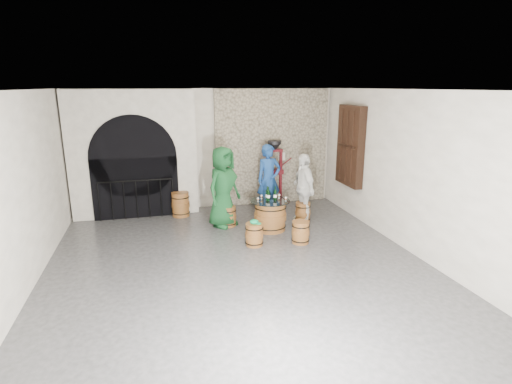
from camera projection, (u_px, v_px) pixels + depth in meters
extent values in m
plane|color=#313133|center=(240.00, 267.00, 7.41)|extent=(8.00, 8.00, 0.00)
plane|color=beige|center=(208.00, 150.00, 10.74)|extent=(8.00, 0.00, 8.00)
plane|color=beige|center=(341.00, 297.00, 3.26)|extent=(8.00, 0.00, 8.00)
plane|color=beige|center=(17.00, 197.00, 6.15)|extent=(0.00, 8.00, 8.00)
plane|color=beige|center=(412.00, 173.00, 7.85)|extent=(0.00, 8.00, 8.00)
plane|color=beige|center=(238.00, 90.00, 6.59)|extent=(8.00, 8.00, 0.00)
cube|color=#A0967F|center=(272.00, 147.00, 11.12)|extent=(3.20, 0.12, 3.18)
cube|color=beige|center=(134.00, 154.00, 10.05)|extent=(3.10, 0.50, 3.18)
cube|color=black|center=(136.00, 188.00, 10.01)|extent=(2.10, 0.03, 1.55)
cylinder|color=black|center=(134.00, 158.00, 9.81)|extent=(2.10, 0.03, 2.10)
cylinder|color=black|center=(135.00, 181.00, 9.90)|extent=(1.79, 0.04, 0.04)
cylinder|color=black|center=(99.00, 202.00, 9.81)|extent=(0.02, 0.02, 0.98)
cylinder|color=black|center=(112.00, 201.00, 9.88)|extent=(0.02, 0.02, 0.98)
cylinder|color=black|center=(124.00, 201.00, 9.95)|extent=(0.02, 0.02, 0.98)
cylinder|color=black|center=(137.00, 200.00, 10.03)|extent=(0.02, 0.02, 0.98)
cylinder|color=black|center=(149.00, 199.00, 10.10)|extent=(0.02, 0.02, 0.98)
cylinder|color=black|center=(161.00, 198.00, 10.17)|extent=(0.02, 0.02, 0.98)
cylinder|color=black|center=(173.00, 197.00, 10.24)|extent=(0.02, 0.02, 0.98)
cube|color=black|center=(350.00, 146.00, 10.01)|extent=(0.20, 1.10, 2.00)
cube|color=black|center=(349.00, 146.00, 10.00)|extent=(0.06, 0.88, 1.76)
cube|color=black|center=(350.00, 146.00, 10.01)|extent=(0.22, 0.92, 0.06)
cube|color=black|center=(355.00, 148.00, 9.74)|extent=(0.22, 0.06, 1.80)
cube|color=black|center=(350.00, 146.00, 10.01)|extent=(0.22, 0.06, 1.80)
cube|color=black|center=(344.00, 144.00, 10.28)|extent=(0.22, 0.06, 1.80)
cylinder|color=brown|center=(270.00, 216.00, 9.27)|extent=(0.70, 0.70, 0.67)
cylinder|color=brown|center=(270.00, 216.00, 9.27)|extent=(0.75, 0.75, 0.15)
torus|color=black|center=(270.00, 225.00, 9.33)|extent=(0.76, 0.76, 0.02)
torus|color=black|center=(270.00, 207.00, 9.21)|extent=(0.76, 0.76, 0.02)
cylinder|color=brown|center=(270.00, 202.00, 9.18)|extent=(0.72, 0.72, 0.02)
cylinder|color=black|center=(270.00, 201.00, 9.17)|extent=(0.92, 0.92, 0.01)
cylinder|color=brown|center=(228.00, 217.00, 9.55)|extent=(0.35, 0.35, 0.47)
cylinder|color=brown|center=(228.00, 217.00, 9.55)|extent=(0.38, 0.38, 0.10)
torus|color=black|center=(228.00, 223.00, 9.59)|extent=(0.39, 0.39, 0.02)
torus|color=black|center=(228.00, 210.00, 9.50)|extent=(0.39, 0.39, 0.02)
cylinder|color=brown|center=(228.00, 207.00, 9.48)|extent=(0.36, 0.36, 0.02)
cylinder|color=brown|center=(269.00, 207.00, 10.28)|extent=(0.35, 0.35, 0.47)
cylinder|color=brown|center=(269.00, 207.00, 10.28)|extent=(0.38, 0.38, 0.10)
torus|color=black|center=(269.00, 213.00, 10.32)|extent=(0.39, 0.39, 0.02)
torus|color=black|center=(269.00, 201.00, 10.24)|extent=(0.39, 0.39, 0.02)
cylinder|color=brown|center=(269.00, 198.00, 10.22)|extent=(0.36, 0.36, 0.02)
cylinder|color=brown|center=(303.00, 212.00, 9.87)|extent=(0.35, 0.35, 0.47)
cylinder|color=brown|center=(303.00, 212.00, 9.87)|extent=(0.38, 0.38, 0.10)
torus|color=black|center=(303.00, 218.00, 9.91)|extent=(0.39, 0.39, 0.02)
torus|color=black|center=(303.00, 206.00, 9.83)|extent=(0.39, 0.39, 0.02)
cylinder|color=brown|center=(303.00, 203.00, 9.81)|extent=(0.36, 0.36, 0.02)
cylinder|color=brown|center=(301.00, 233.00, 8.51)|extent=(0.35, 0.35, 0.47)
cylinder|color=brown|center=(301.00, 233.00, 8.51)|extent=(0.38, 0.38, 0.10)
torus|color=black|center=(300.00, 240.00, 8.55)|extent=(0.39, 0.39, 0.02)
torus|color=black|center=(301.00, 226.00, 8.47)|extent=(0.39, 0.39, 0.02)
cylinder|color=brown|center=(301.00, 222.00, 8.44)|extent=(0.36, 0.36, 0.02)
cylinder|color=brown|center=(254.00, 235.00, 8.37)|extent=(0.35, 0.35, 0.47)
cylinder|color=brown|center=(254.00, 235.00, 8.37)|extent=(0.38, 0.38, 0.10)
torus|color=black|center=(254.00, 242.00, 8.41)|extent=(0.39, 0.39, 0.02)
torus|color=black|center=(254.00, 228.00, 8.33)|extent=(0.39, 0.39, 0.02)
cylinder|color=brown|center=(254.00, 224.00, 8.31)|extent=(0.36, 0.36, 0.02)
ellipsoid|color=#0D9152|center=(254.00, 222.00, 8.29)|extent=(0.18, 0.18, 0.10)
cylinder|color=#0D9152|center=(258.00, 224.00, 8.29)|extent=(0.12, 0.12, 0.01)
imported|color=#12421E|center=(223.00, 187.00, 9.39)|extent=(1.11, 1.06, 1.92)
imported|color=navy|center=(269.00, 180.00, 10.31)|extent=(0.73, 0.55, 1.83)
imported|color=silver|center=(303.00, 188.00, 9.71)|extent=(0.48, 1.02, 1.70)
cylinder|color=black|center=(268.00, 196.00, 9.15)|extent=(0.07, 0.07, 0.22)
cylinder|color=white|center=(268.00, 196.00, 9.15)|extent=(0.08, 0.08, 0.06)
cone|color=black|center=(268.00, 191.00, 9.12)|extent=(0.07, 0.07, 0.05)
cylinder|color=black|center=(268.00, 188.00, 9.10)|extent=(0.03, 0.03, 0.07)
cylinder|color=black|center=(275.00, 196.00, 9.17)|extent=(0.07, 0.07, 0.22)
cylinder|color=white|center=(275.00, 196.00, 9.17)|extent=(0.08, 0.08, 0.06)
cone|color=black|center=(275.00, 190.00, 9.14)|extent=(0.07, 0.07, 0.05)
cylinder|color=black|center=(275.00, 188.00, 9.12)|extent=(0.03, 0.03, 0.07)
cylinder|color=black|center=(267.00, 195.00, 9.20)|extent=(0.07, 0.07, 0.22)
cylinder|color=white|center=(267.00, 196.00, 9.20)|extent=(0.08, 0.08, 0.06)
cone|color=black|center=(267.00, 190.00, 9.17)|extent=(0.07, 0.07, 0.05)
cylinder|color=black|center=(267.00, 188.00, 9.15)|extent=(0.03, 0.03, 0.07)
cylinder|color=brown|center=(181.00, 205.00, 10.26)|extent=(0.43, 0.43, 0.61)
cylinder|color=brown|center=(181.00, 205.00, 10.26)|extent=(0.46, 0.46, 0.13)
torus|color=black|center=(181.00, 212.00, 10.31)|extent=(0.47, 0.47, 0.02)
torus|color=black|center=(180.00, 197.00, 10.21)|extent=(0.47, 0.47, 0.02)
cylinder|color=brown|center=(180.00, 193.00, 10.18)|extent=(0.44, 0.44, 0.02)
cube|color=#520D16|center=(274.00, 205.00, 11.14)|extent=(0.53, 0.44, 0.10)
cube|color=#520D16|center=(274.00, 172.00, 10.89)|extent=(0.47, 0.32, 0.12)
cube|color=#520D16|center=(274.00, 151.00, 10.74)|extent=(0.46, 0.15, 0.07)
cylinder|color=black|center=(274.00, 186.00, 11.00)|extent=(0.05, 0.05, 0.97)
cylinder|color=black|center=(274.00, 142.00, 10.68)|extent=(0.37, 0.37, 0.09)
cone|color=black|center=(274.00, 147.00, 10.71)|extent=(0.37, 0.37, 0.19)
cube|color=#520D16|center=(267.00, 178.00, 10.88)|extent=(0.07, 0.07, 1.55)
cube|color=#520D16|center=(281.00, 177.00, 10.99)|extent=(0.07, 0.07, 1.55)
cylinder|color=#520D16|center=(285.00, 163.00, 10.89)|extent=(0.42, 0.06, 0.30)
cube|color=silver|center=(281.00, 156.00, 11.17)|extent=(0.18, 0.10, 0.22)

